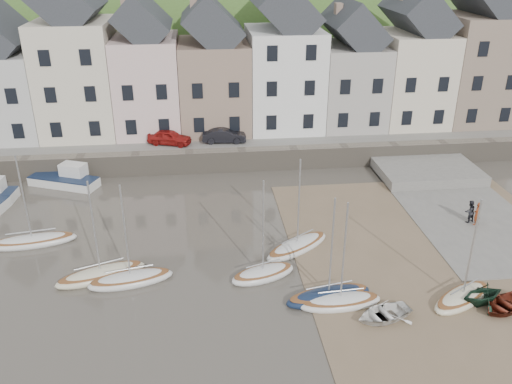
{
  "coord_description": "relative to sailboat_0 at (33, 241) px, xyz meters",
  "views": [
    {
      "loc": [
        -3.38,
        -24.84,
        17.54
      ],
      "look_at": [
        0.0,
        6.0,
        3.0
      ],
      "focal_mm": 37.57,
      "sensor_mm": 36.0,
      "label": 1
    }
  ],
  "objects": [
    {
      "name": "ground",
      "position": [
        14.33,
        -6.06,
        -0.26
      ],
      "size": [
        160.0,
        160.0,
        0.0
      ],
      "primitive_type": "plane",
      "color": "#4C463C",
      "rests_on": "ground"
    },
    {
      "name": "quay_land",
      "position": [
        14.33,
        25.94,
        0.49
      ],
      "size": [
        90.0,
        30.0,
        1.5
      ],
      "primitive_type": "cube",
      "color": "#405E25",
      "rests_on": "ground"
    },
    {
      "name": "quay_street",
      "position": [
        14.33,
        14.44,
        1.29
      ],
      "size": [
        70.0,
        7.0,
        0.1
      ],
      "primitive_type": "cube",
      "color": "slate",
      "rests_on": "quay_land"
    },
    {
      "name": "seawall",
      "position": [
        14.33,
        10.94,
        0.64
      ],
      "size": [
        70.0,
        1.2,
        1.8
      ],
      "primitive_type": "cube",
      "color": "slate",
      "rests_on": "ground"
    },
    {
      "name": "beach",
      "position": [
        25.33,
        -6.06,
        -0.23
      ],
      "size": [
        18.0,
        26.0,
        0.06
      ],
      "primitive_type": "cube",
      "color": "brown",
      "rests_on": "ground"
    },
    {
      "name": "slipway",
      "position": [
        29.33,
        1.94,
        -0.2
      ],
      "size": [
        8.0,
        18.0,
        0.12
      ],
      "primitive_type": "cube",
      "color": "slate",
      "rests_on": "ground"
    },
    {
      "name": "hillside",
      "position": [
        9.33,
        53.93,
        -18.25
      ],
      "size": [
        134.4,
        84.0,
        84.0
      ],
      "color": "#405E25",
      "rests_on": "ground"
    },
    {
      "name": "townhouse_terrace",
      "position": [
        16.09,
        17.94,
        7.07
      ],
      "size": [
        61.05,
        8.0,
        13.93
      ],
      "color": "silver",
      "rests_on": "quay_land"
    },
    {
      "name": "sailboat_0",
      "position": [
        0.0,
        0.0,
        0.0
      ],
      "size": [
        5.63,
        2.35,
        6.32
      ],
      "color": "silver",
      "rests_on": "ground"
    },
    {
      "name": "sailboat_1",
      "position": [
        6.66,
        -5.01,
        0.0
      ],
      "size": [
        4.99,
        2.46,
        6.32
      ],
      "color": "silver",
      "rests_on": "ground"
    },
    {
      "name": "sailboat_2",
      "position": [
        4.9,
        -4.32,
        0.0
      ],
      "size": [
        5.33,
        3.21,
        6.32
      ],
      "color": "beige",
      "rests_on": "ground"
    },
    {
      "name": "sailboat_3",
      "position": [
        14.16,
        -5.28,
        0.01
      ],
      "size": [
        4.17,
        2.69,
        6.32
      ],
      "color": "silver",
      "rests_on": "ground"
    },
    {
      "name": "sailboat_4",
      "position": [
        16.67,
        -2.46,
        0.0
      ],
      "size": [
        4.96,
        4.07,
        6.32
      ],
      "color": "silver",
      "rests_on": "ground"
    },
    {
      "name": "sailboat_5",
      "position": [
        17.42,
        -7.76,
        0.0
      ],
      "size": [
        5.07,
        2.42,
        6.32
      ],
      "color": "#13213C",
      "rests_on": "ground"
    },
    {
      "name": "sailboat_6",
      "position": [
        17.91,
        -8.33,
        0.0
      ],
      "size": [
        4.58,
        1.78,
        6.32
      ],
      "color": "silver",
      "rests_on": "ground"
    },
    {
      "name": "sailboat_7",
      "position": [
        24.52,
        -8.69,
        0.01
      ],
      "size": [
        4.51,
        3.49,
        6.32
      ],
      "color": "beige",
      "rests_on": "ground"
    },
    {
      "name": "motorboat_2",
      "position": [
        0.25,
        9.2,
        0.32
      ],
      "size": [
        5.79,
        3.72,
        1.7
      ],
      "color": "silver",
      "rests_on": "ground"
    },
    {
      "name": "rowboat_white",
      "position": [
        19.8,
        -9.71,
        0.11
      ],
      "size": [
        3.49,
        2.91,
        0.62
      ],
      "primitive_type": "imported",
      "rotation": [
        0.0,
        0.0,
        -1.28
      ],
      "color": "white",
      "rests_on": "beach"
    },
    {
      "name": "rowboat_green",
      "position": [
        25.39,
        -9.08,
        0.44
      ],
      "size": [
        2.82,
        2.57,
        1.28
      ],
      "primitive_type": "imported",
      "rotation": [
        0.0,
        0.0,
        -1.35
      ],
      "color": "black",
      "rests_on": "beach"
    },
    {
      "name": "rowboat_red",
      "position": [
        26.38,
        -9.65,
        0.11
      ],
      "size": [
        3.62,
        3.25,
        0.62
      ],
      "primitive_type": "imported",
      "rotation": [
        0.0,
        0.0,
        -1.1
      ],
      "color": "maroon",
      "rests_on": "beach"
    },
    {
      "name": "person_red",
      "position": [
        29.26,
        -0.7,
        0.68
      ],
      "size": [
        0.71,
        0.68,
        1.63
      ],
      "primitive_type": "imported",
      "rotation": [
        0.0,
        0.0,
        3.83
      ],
      "color": "maroon",
      "rests_on": "slipway"
    },
    {
      "name": "person_dark",
      "position": [
        28.93,
        -0.32,
        0.66
      ],
      "size": [
        0.92,
        0.8,
        1.6
      ],
      "primitive_type": "imported",
      "rotation": [
        0.0,
        0.0,
        3.43
      ],
      "color": "black",
      "rests_on": "slipway"
    },
    {
      "name": "car_left",
      "position": [
        8.3,
        13.44,
        1.98
      ],
      "size": [
        4.05,
        2.66,
        1.28
      ],
      "primitive_type": "imported",
      "rotation": [
        0.0,
        0.0,
        1.24
      ],
      "color": "maroon",
      "rests_on": "quay_street"
    },
    {
      "name": "car_right",
      "position": [
        13.03,
        13.44,
        1.96
      ],
      "size": [
        3.88,
        1.61,
        1.25
      ],
      "primitive_type": "imported",
      "rotation": [
        0.0,
        0.0,
        1.49
      ],
      "color": "black",
      "rests_on": "quay_street"
    }
  ]
}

